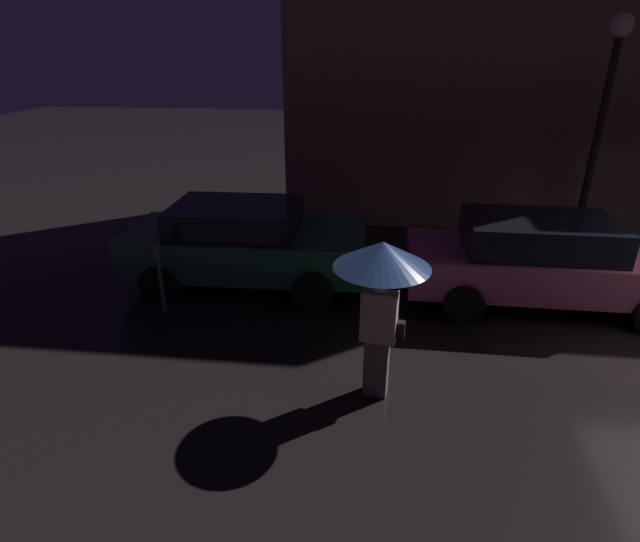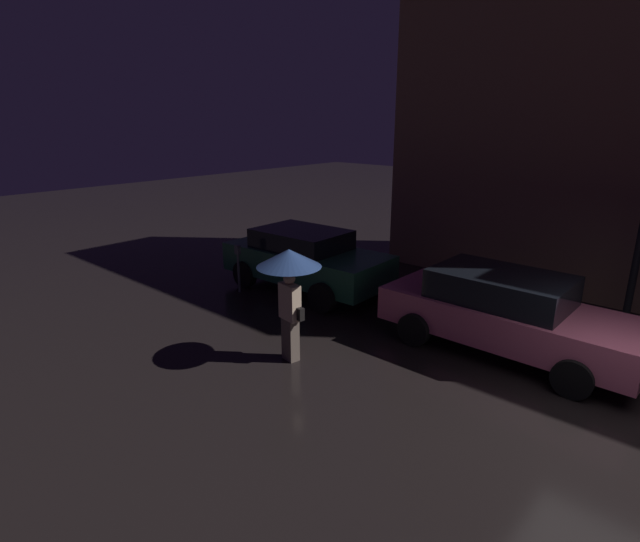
% 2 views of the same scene
% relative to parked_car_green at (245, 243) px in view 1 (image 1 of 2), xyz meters
% --- Properties ---
extents(building_facade_left, '(9.36, 3.00, 8.92)m').
position_rel_parked_car_green_xyz_m(building_facade_left, '(4.75, 5.09, 3.67)').
color(building_facade_left, '#8C664C').
rests_on(building_facade_left, ground).
extents(parked_car_green, '(4.20, 2.00, 1.49)m').
position_rel_parked_car_green_xyz_m(parked_car_green, '(0.00, 0.00, 0.00)').
color(parked_car_green, '#1E5638').
rests_on(parked_car_green, ground).
extents(parked_car_pink, '(4.47, 1.91, 1.46)m').
position_rel_parked_car_green_xyz_m(parked_car_pink, '(5.02, -0.13, -0.03)').
color(parked_car_pink, '#DB6684').
rests_on(parked_car_pink, ground).
extents(pedestrian_with_umbrella, '(1.09, 1.09, 2.01)m').
position_rel_parked_car_green_xyz_m(pedestrian_with_umbrella, '(2.37, -2.93, 0.84)').
color(pedestrian_with_umbrella, '#66564C').
rests_on(pedestrian_with_umbrella, ground).
extents(parking_meter, '(0.12, 0.10, 1.18)m').
position_rel_parked_car_green_xyz_m(parking_meter, '(-1.06, -1.23, -0.06)').
color(parking_meter, '#4C5154').
rests_on(parking_meter, ground).
extents(street_lamp_near, '(0.42, 0.42, 4.52)m').
position_rel_parked_car_green_xyz_m(street_lamp_near, '(6.48, 2.48, 2.33)').
color(street_lamp_near, black).
rests_on(street_lamp_near, ground).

